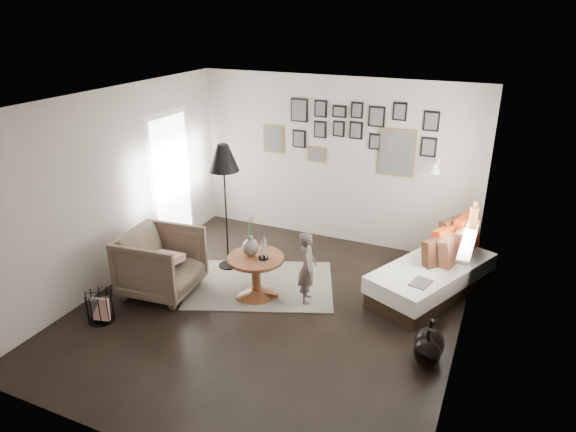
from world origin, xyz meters
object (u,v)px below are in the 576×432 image
at_px(armchair, 161,263).
at_px(child, 307,268).
at_px(pedestal_table, 256,278).
at_px(daybed, 433,270).
at_px(magazine_basket, 100,307).
at_px(demijohn_large, 429,344).
at_px(floor_lamp, 223,162).
at_px(demijohn_small, 427,352).
at_px(vase, 250,244).

bearing_deg(armchair, child, -79.00).
relative_size(armchair, child, 0.97).
height_order(pedestal_table, daybed, daybed).
bearing_deg(magazine_basket, armchair, 72.45).
bearing_deg(magazine_basket, demijohn_large, 13.19).
relative_size(daybed, floor_lamp, 1.11).
distance_m(magazine_basket, demijohn_small, 3.83).
distance_m(demijohn_large, child, 1.75).
bearing_deg(pedestal_table, demijohn_large, -9.63).
distance_m(pedestal_table, floor_lamp, 1.62).
distance_m(pedestal_table, daybed, 2.34).
xyz_separation_m(vase, demijohn_small, (2.37, -0.53, -0.57)).
relative_size(floor_lamp, demijohn_small, 4.11).
distance_m(vase, demijohn_small, 2.49).
height_order(vase, floor_lamp, floor_lamp).
xyz_separation_m(daybed, armchair, (-3.26, -1.49, 0.13)).
xyz_separation_m(demijohn_large, child, (-1.64, 0.55, 0.29)).
bearing_deg(vase, daybed, 26.45).
bearing_deg(vase, pedestal_table, -14.04).
bearing_deg(floor_lamp, vase, -38.94).
bearing_deg(magazine_basket, vase, 42.97).
height_order(floor_lamp, demijohn_large, floor_lamp).
distance_m(vase, armchair, 1.22).
relative_size(vase, child, 0.54).
bearing_deg(daybed, pedestal_table, -127.83).
distance_m(demijohn_large, demijohn_small, 0.12).
distance_m(daybed, child, 1.71).
xyz_separation_m(pedestal_table, demijohn_small, (2.29, -0.51, -0.10)).
bearing_deg(child, demijohn_small, -131.24).
relative_size(daybed, demijohn_large, 4.15).
xyz_separation_m(vase, demijohn_large, (2.37, -0.41, -0.54)).
xyz_separation_m(daybed, demijohn_large, (0.22, -1.48, -0.11)).
xyz_separation_m(pedestal_table, vase, (-0.08, 0.02, 0.47)).
distance_m(pedestal_table, vase, 0.48).
xyz_separation_m(floor_lamp, child, (1.40, -0.41, -1.10)).
height_order(vase, magazine_basket, vase).
distance_m(pedestal_table, demijohn_large, 2.32).
relative_size(armchair, floor_lamp, 0.51).
relative_size(armchair, magazine_basket, 2.34).
distance_m(vase, daybed, 2.44).
bearing_deg(demijohn_large, daybed, 98.39).
height_order(pedestal_table, magazine_basket, pedestal_table).
distance_m(vase, child, 0.78).
relative_size(floor_lamp, child, 1.90).
distance_m(daybed, demijohn_large, 1.50).
bearing_deg(child, demijohn_large, -127.55).
distance_m(pedestal_table, child, 0.70).
bearing_deg(demijohn_large, child, 161.55).
bearing_deg(vase, armchair, -159.39).
height_order(pedestal_table, demijohn_large, pedestal_table).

